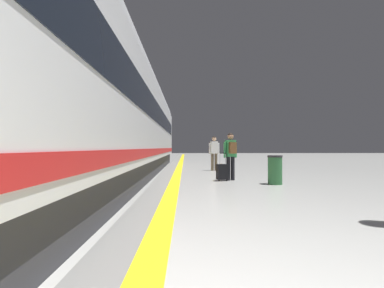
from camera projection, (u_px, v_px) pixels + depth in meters
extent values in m
cube|color=yellow|center=(175.00, 181.00, 9.74)|extent=(0.36, 80.00, 0.01)
cube|color=slate|center=(164.00, 182.00, 9.73)|extent=(0.70, 80.00, 0.01)
cube|color=#38383D|center=(106.00, 173.00, 9.19)|extent=(2.67, 26.37, 0.70)
cube|color=silver|center=(106.00, 117.00, 9.22)|extent=(2.90, 27.47, 2.90)
cylinder|color=silver|center=(106.00, 73.00, 9.23)|extent=(2.84, 26.92, 2.84)
cube|color=black|center=(106.00, 106.00, 9.22)|extent=(2.93, 25.82, 0.80)
cube|color=red|center=(106.00, 152.00, 9.20)|extent=(2.94, 26.92, 0.24)
cube|color=gray|center=(99.00, 132.00, 13.30)|extent=(0.02, 0.90, 2.00)
cylinder|color=black|center=(228.00, 169.00, 10.10)|extent=(0.14, 0.14, 0.83)
cylinder|color=black|center=(233.00, 168.00, 10.17)|extent=(0.14, 0.14, 0.83)
cube|color=#338C4C|center=(230.00, 148.00, 10.14)|extent=(0.38, 0.31, 0.59)
cylinder|color=#338C4C|center=(225.00, 150.00, 10.07)|extent=(0.09, 0.09, 0.55)
cylinder|color=#338C4C|center=(236.00, 150.00, 10.23)|extent=(0.09, 0.09, 0.55)
sphere|color=#A37556|center=(230.00, 136.00, 10.15)|extent=(0.22, 0.22, 0.22)
sphere|color=black|center=(230.00, 136.00, 10.15)|extent=(0.20, 0.20, 0.20)
cube|color=brown|center=(233.00, 148.00, 10.01)|extent=(0.29, 0.22, 0.39)
cube|color=black|center=(222.00, 172.00, 9.93)|extent=(0.42, 0.31, 0.52)
cube|color=black|center=(221.00, 173.00, 10.04)|extent=(0.31, 0.10, 0.29)
cylinder|color=black|center=(219.00, 180.00, 9.82)|extent=(0.03, 0.06, 0.06)
cylinder|color=black|center=(227.00, 180.00, 9.90)|extent=(0.03, 0.06, 0.06)
cylinder|color=gray|center=(220.00, 159.00, 9.85)|extent=(0.02, 0.02, 0.38)
cylinder|color=gray|center=(226.00, 159.00, 9.91)|extent=(0.02, 0.02, 0.38)
cube|color=black|center=(223.00, 153.00, 9.88)|extent=(0.22, 0.08, 0.02)
cylinder|color=brown|center=(212.00, 162.00, 14.42)|extent=(0.14, 0.14, 0.86)
cylinder|color=brown|center=(216.00, 162.00, 14.44)|extent=(0.14, 0.14, 0.86)
cube|color=silver|center=(214.00, 147.00, 14.44)|extent=(0.37, 0.24, 0.61)
cylinder|color=silver|center=(210.00, 148.00, 14.42)|extent=(0.09, 0.09, 0.57)
cylinder|color=silver|center=(218.00, 148.00, 14.48)|extent=(0.09, 0.09, 0.57)
sphere|color=tan|center=(214.00, 139.00, 14.45)|extent=(0.22, 0.22, 0.22)
sphere|color=black|center=(214.00, 138.00, 14.45)|extent=(0.21, 0.21, 0.21)
ellipsoid|color=brown|center=(221.00, 168.00, 14.14)|extent=(0.44, 0.26, 0.30)
torus|color=brown|center=(221.00, 166.00, 14.15)|extent=(0.22, 0.02, 0.22)
cylinder|color=#2D6638|center=(275.00, 171.00, 9.01)|extent=(0.44, 0.44, 0.85)
cylinder|color=#262628|center=(275.00, 156.00, 9.02)|extent=(0.46, 0.46, 0.06)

